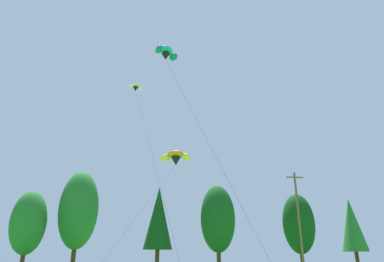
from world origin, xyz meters
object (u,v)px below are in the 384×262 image
(utility_pole, at_px, (299,220))
(parafoil_kite_mid_lime_white, at_px, (136,88))
(parafoil_kite_high_orange, at_px, (176,158))
(parafoil_kite_far_teal, at_px, (166,53))

(utility_pole, xyz_separation_m, parafoil_kite_mid_lime_white, (-20.84, 2.36, 17.90))
(parafoil_kite_high_orange, distance_m, parafoil_kite_far_teal, 12.66)
(parafoil_kite_high_orange, height_order, parafoil_kite_mid_lime_white, parafoil_kite_mid_lime_white)
(utility_pole, bearing_deg, parafoil_kite_high_orange, -178.46)
(parafoil_kite_high_orange, xyz_separation_m, parafoil_kite_far_teal, (-1.90, -8.02, 9.60))
(parafoil_kite_mid_lime_white, bearing_deg, parafoil_kite_far_teal, -71.42)
(utility_pole, height_order, parafoil_kite_mid_lime_white, parafoil_kite_mid_lime_white)
(utility_pole, height_order, parafoil_kite_high_orange, parafoil_kite_high_orange)
(parafoil_kite_mid_lime_white, relative_size, parafoil_kite_far_teal, 1.05)
(utility_pole, relative_size, parafoil_kite_mid_lime_white, 0.52)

